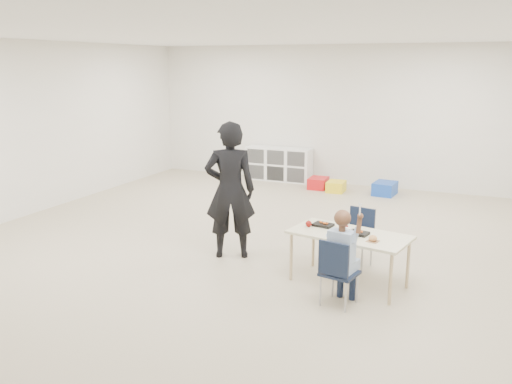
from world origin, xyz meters
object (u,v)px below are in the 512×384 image
at_px(cubby_shelf, 279,164).
at_px(adult, 230,190).
at_px(chair_near, 340,272).
at_px(table, 349,258).
at_px(child, 340,253).

distance_m(cubby_shelf, adult, 4.75).
xyz_separation_m(chair_near, cubby_shelf, (-2.77, 5.44, -0.01)).
relative_size(table, chair_near, 1.96).
bearing_deg(child, chair_near, 0.00).
height_order(table, adult, adult).
xyz_separation_m(table, cubby_shelf, (-2.73, 4.88, 0.05)).
relative_size(table, child, 1.24).
xyz_separation_m(chair_near, child, (0.00, 0.00, 0.21)).
bearing_deg(child, adult, 163.55).
xyz_separation_m(chair_near, adult, (-1.66, 0.85, 0.52)).
height_order(child, cubby_shelf, child).
distance_m(table, chair_near, 0.57).
bearing_deg(cubby_shelf, chair_near, -62.99).
distance_m(table, child, 0.62).
bearing_deg(cubby_shelf, child, -62.99).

